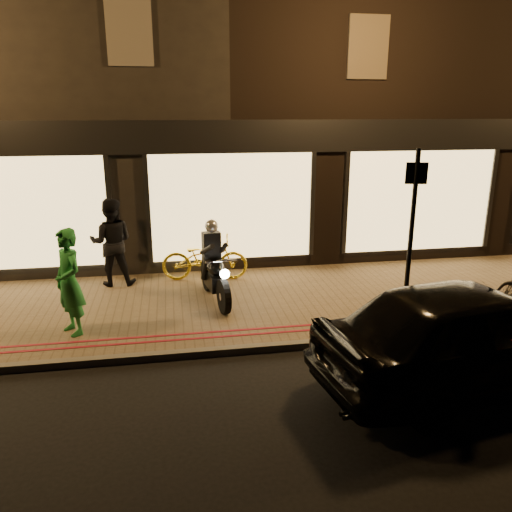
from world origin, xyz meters
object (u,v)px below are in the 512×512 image
(sign_post, at_px, (412,229))
(person_green, at_px, (69,282))
(parked_car, at_px, (472,334))
(motorcycle, at_px, (214,270))
(bicycle_gold, at_px, (205,258))

(sign_post, relative_size, person_green, 1.68)
(person_green, distance_m, parked_car, 6.17)
(sign_post, height_order, person_green, sign_post)
(motorcycle, relative_size, bicycle_gold, 1.04)
(bicycle_gold, height_order, person_green, person_green)
(bicycle_gold, bearing_deg, motorcycle, -169.77)
(sign_post, distance_m, person_green, 5.72)
(person_green, bearing_deg, parked_car, 32.24)
(sign_post, height_order, parked_car, sign_post)
(bicycle_gold, bearing_deg, sign_post, -125.34)
(motorcycle, relative_size, parked_car, 0.43)
(sign_post, distance_m, parked_car, 2.16)
(motorcycle, distance_m, bicycle_gold, 1.28)
(person_green, relative_size, parked_car, 0.40)
(parked_car, bearing_deg, bicycle_gold, 25.35)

